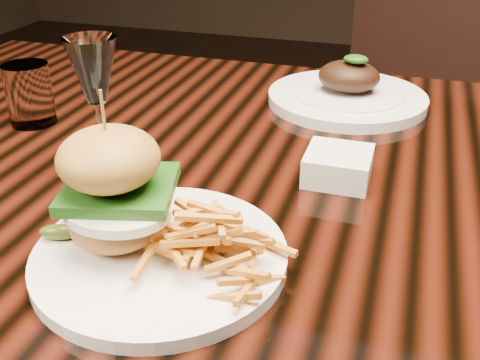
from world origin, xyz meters
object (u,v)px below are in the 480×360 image
(burger_plate, at_px, (153,223))
(far_dish, at_px, (347,94))
(chair_far, at_px, (405,103))
(wine_glass, at_px, (94,76))
(dining_table, at_px, (301,218))

(burger_plate, height_order, far_dish, burger_plate)
(chair_far, bearing_deg, burger_plate, -80.36)
(burger_plate, bearing_deg, chair_far, 76.37)
(wine_glass, bearing_deg, far_dish, 51.65)
(dining_table, relative_size, wine_glass, 9.07)
(burger_plate, height_order, chair_far, chair_far)
(dining_table, xyz_separation_m, chair_far, (0.11, 0.89, -0.13))
(wine_glass, height_order, far_dish, wine_glass)
(chair_far, bearing_deg, wine_glass, -90.39)
(dining_table, bearing_deg, wine_glass, -162.87)
(dining_table, xyz_separation_m, wine_glass, (-0.25, -0.08, 0.21))
(wine_glass, xyz_separation_m, chair_far, (0.37, 0.96, -0.34))
(dining_table, distance_m, wine_glass, 0.34)
(far_dish, relative_size, chair_far, 0.28)
(far_dish, distance_m, chair_far, 0.67)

